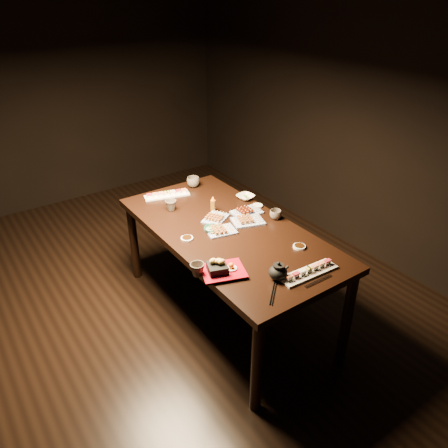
{
  "coord_description": "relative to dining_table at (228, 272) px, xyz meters",
  "views": [
    {
      "loc": [
        -1.18,
        -2.45,
        2.32
      ],
      "look_at": [
        0.4,
        -0.19,
        0.77
      ],
      "focal_mm": 35.0,
      "sensor_mm": 36.0,
      "label": 1
    }
  ],
  "objects": [
    {
      "name": "sauce_dish_east",
      "position": [
        0.4,
        0.16,
        0.38
      ],
      "size": [
        0.09,
        0.09,
        0.01
      ],
      "primitive_type": "cylinder",
      "rotation": [
        0.0,
        0.0,
        0.12
      ],
      "color": "white",
      "rests_on": "dining_table"
    },
    {
      "name": "teacup_far_right",
      "position": [
        0.18,
        0.78,
        0.42
      ],
      "size": [
        0.13,
        0.13,
        0.09
      ],
      "primitive_type": "imported",
      "rotation": [
        0.0,
        0.0,
        -0.25
      ],
      "color": "#4E443C",
      "rests_on": "dining_table"
    },
    {
      "name": "dining_table",
      "position": [
        0.0,
        0.0,
        0.0
      ],
      "size": [
        1.26,
        1.95,
        0.75
      ],
      "primitive_type": "cube",
      "rotation": [
        0.0,
        0.0,
        -0.21
      ],
      "color": "black",
      "rests_on": "ground"
    },
    {
      "name": "tsukune_plate",
      "position": [
        0.26,
        0.12,
        0.4
      ],
      "size": [
        0.22,
        0.16,
        0.06
      ],
      "primitive_type": null,
      "rotation": [
        0.0,
        0.0,
        -0.02
      ],
      "color": "#828EB6",
      "rests_on": "dining_table"
    },
    {
      "name": "sushi_platter_far",
      "position": [
        -0.1,
        0.74,
        0.4
      ],
      "size": [
        0.38,
        0.2,
        0.05
      ],
      "primitive_type": null,
      "rotation": [
        0.0,
        0.0,
        2.87
      ],
      "color": "white",
      "rests_on": "dining_table"
    },
    {
      "name": "chopsticks_near",
      "position": [
        -0.21,
        -0.74,
        0.38
      ],
      "size": [
        0.18,
        0.17,
        0.01
      ],
      "primitive_type": null,
      "rotation": [
        0.0,
        0.0,
        0.74
      ],
      "color": "black",
      "rests_on": "dining_table"
    },
    {
      "name": "teacup_mid_right",
      "position": [
        0.38,
        -0.07,
        0.41
      ],
      "size": [
        0.11,
        0.11,
        0.07
      ],
      "primitive_type": "imported",
      "rotation": [
        0.0,
        0.0,
        0.21
      ],
      "color": "#4E443C",
      "rests_on": "dining_table"
    },
    {
      "name": "teacup_far_left",
      "position": [
        -0.19,
        0.5,
        0.42
      ],
      "size": [
        0.11,
        0.11,
        0.08
      ],
      "primitive_type": "imported",
      "rotation": [
        0.0,
        0.0,
        -0.28
      ],
      "color": "#4E443C",
      "rests_on": "dining_table"
    },
    {
      "name": "sushi_platter_near",
      "position": [
        0.09,
        -0.72,
        0.4
      ],
      "size": [
        0.4,
        0.13,
        0.05
      ],
      "primitive_type": null,
      "rotation": [
        0.0,
        0.0,
        -0.05
      ],
      "color": "white",
      "rests_on": "dining_table"
    },
    {
      "name": "ground",
      "position": [
        -0.4,
        0.24,
        -0.38
      ],
      "size": [
        5.0,
        5.0,
        0.0
      ],
      "primitive_type": "plane",
      "color": "black",
      "rests_on": "ground"
    },
    {
      "name": "condiment_bottle",
      "position": [
        0.07,
        0.3,
        0.44
      ],
      "size": [
        0.05,
        0.05,
        0.12
      ],
      "primitive_type": "cylinder",
      "rotation": [
        0.0,
        0.0,
        0.17
      ],
      "color": "brown",
      "rests_on": "dining_table"
    },
    {
      "name": "yakitori_plate_right",
      "position": [
        0.18,
        0.0,
        0.4
      ],
      "size": [
        0.27,
        0.23,
        0.06
      ],
      "primitive_type": null,
      "rotation": [
        0.0,
        0.0,
        -0.32
      ],
      "color": "#828EB6",
      "rests_on": "dining_table"
    },
    {
      "name": "yakitori_plate_center",
      "position": [
        -0.06,
        -0.0,
        0.4
      ],
      "size": [
        0.23,
        0.19,
        0.05
      ],
      "primitive_type": null,
      "rotation": [
        0.0,
        0.0,
        -0.22
      ],
      "color": "#828EB6",
      "rests_on": "dining_table"
    },
    {
      "name": "teacup_near_left",
      "position": [
        -0.48,
        -0.35,
        0.42
      ],
      "size": [
        0.1,
        0.1,
        0.08
      ],
      "primitive_type": "imported",
      "rotation": [
        0.0,
        0.0,
        -0.1
      ],
      "color": "#4E443C",
      "rests_on": "dining_table"
    },
    {
      "name": "sauce_dish_se",
      "position": [
        0.25,
        -0.47,
        0.38
      ],
      "size": [
        0.11,
        0.11,
        0.01
      ],
      "primitive_type": "cylinder",
      "rotation": [
        0.0,
        0.0,
        -0.44
      ],
      "color": "white",
      "rests_on": "dining_table"
    },
    {
      "name": "edamame_bowl_cream",
      "position": [
        0.41,
        0.32,
        0.39
      ],
      "size": [
        0.15,
        0.15,
        0.03
      ],
      "primitive_type": "imported",
      "rotation": [
        0.0,
        0.0,
        0.12
      ],
      "color": "beige",
      "rests_on": "dining_table"
    },
    {
      "name": "sauce_dish_west",
      "position": [
        -0.31,
        0.05,
        0.38
      ],
      "size": [
        0.12,
        0.12,
        0.01
      ],
      "primitive_type": "cylinder",
      "rotation": [
        0.0,
        0.0,
        -0.64
      ],
      "color": "white",
      "rests_on": "dining_table"
    },
    {
      "name": "yakitori_plate_left",
      "position": [
        0.01,
        0.17,
        0.4
      ],
      "size": [
        0.25,
        0.23,
        0.05
      ],
      "primitive_type": null,
      "rotation": [
        0.0,
        0.0,
        0.53
      ],
      "color": "#828EB6",
      "rests_on": "dining_table"
    },
    {
      "name": "sauce_dish_nw",
      "position": [
        -0.17,
        0.78,
        0.38
      ],
      "size": [
        0.09,
        0.09,
        0.02
      ],
      "primitive_type": "cylinder",
      "rotation": [
        0.0,
        0.0,
        -0.07
      ],
      "color": "white",
      "rests_on": "dining_table"
    },
    {
      "name": "tempura_tray",
      "position": [
        -0.34,
        -0.42,
        0.42
      ],
      "size": [
        0.32,
        0.29,
        0.1
      ],
      "primitive_type": null,
      "rotation": [
        0.0,
        0.0,
        -0.34
      ],
      "color": "black",
      "rests_on": "dining_table"
    },
    {
      "name": "edamame_bowl_green",
      "position": [
        -0.11,
        0.04,
        0.39
      ],
      "size": [
        0.12,
        0.12,
        0.04
      ],
      "primitive_type": "imported",
      "rotation": [
        0.0,
        0.0,
        0.04
      ],
      "color": "#2B855E",
      "rests_on": "dining_table"
    },
    {
      "name": "teapot",
      "position": [
        -0.1,
        -0.65,
        0.43
      ],
      "size": [
        0.15,
        0.15,
        0.11
      ],
      "primitive_type": null,
      "rotation": [
        0.0,
        0.0,
        -0.07
      ],
      "color": "black",
      "rests_on": "dining_table"
    },
    {
      "name": "chopsticks_se",
      "position": [
        0.08,
        -0.81,
        0.38
      ],
      "size": [
        0.21,
        0.02,
        0.01
      ],
      "primitive_type": null,
      "rotation": [
        0.0,
        0.0,
        -0.01
      ],
      "color": "black",
      "rests_on": "dining_table"
    }
  ]
}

